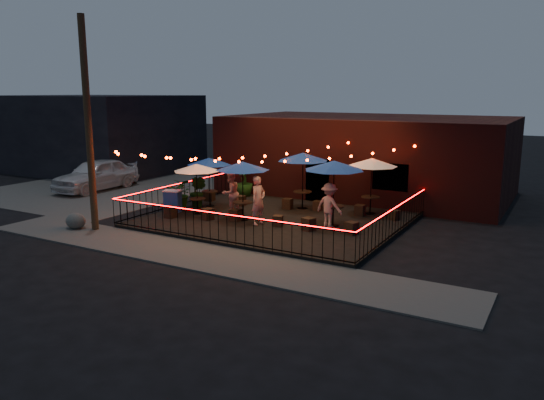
{
  "coord_description": "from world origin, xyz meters",
  "views": [
    {
      "loc": [
        10.38,
        -16.4,
        5.28
      ],
      "look_at": [
        0.05,
        1.62,
        1.0
      ],
      "focal_mm": 35.0,
      "sensor_mm": 36.0,
      "label": 1
    }
  ],
  "objects_px": {
    "cafe_table_0": "(196,168)",
    "cafe_table_2": "(243,167)",
    "cafe_table_4": "(334,166)",
    "cooler": "(173,201)",
    "utility_pole": "(88,126)",
    "cafe_table_5": "(372,163)",
    "cafe_table_3": "(303,158)",
    "cafe_table_1": "(209,162)",
    "boulder": "(76,221)"
  },
  "relations": [
    {
      "from": "cafe_table_0",
      "to": "cafe_table_2",
      "type": "height_order",
      "value": "cafe_table_2"
    },
    {
      "from": "cafe_table_4",
      "to": "cooler",
      "type": "xyz_separation_m",
      "value": [
        -7.01,
        -1.18,
        -1.85
      ]
    },
    {
      "from": "utility_pole",
      "to": "cafe_table_4",
      "type": "relative_size",
      "value": 3.14
    },
    {
      "from": "utility_pole",
      "to": "cafe_table_0",
      "type": "distance_m",
      "value": 4.67
    },
    {
      "from": "utility_pole",
      "to": "cafe_table_5",
      "type": "relative_size",
      "value": 2.8
    },
    {
      "from": "utility_pole",
      "to": "cafe_table_0",
      "type": "relative_size",
      "value": 3.15
    },
    {
      "from": "cafe_table_3",
      "to": "cooler",
      "type": "relative_size",
      "value": 2.64
    },
    {
      "from": "cafe_table_1",
      "to": "cafe_table_5",
      "type": "xyz_separation_m",
      "value": [
        6.86,
        2.14,
        0.16
      ]
    },
    {
      "from": "cafe_table_2",
      "to": "cafe_table_3",
      "type": "relative_size",
      "value": 1.0
    },
    {
      "from": "cafe_table_1",
      "to": "boulder",
      "type": "bearing_deg",
      "value": -113.2
    },
    {
      "from": "cafe_table_3",
      "to": "cafe_table_4",
      "type": "relative_size",
      "value": 0.98
    },
    {
      "from": "cafe_table_1",
      "to": "cafe_table_2",
      "type": "relative_size",
      "value": 1.0
    },
    {
      "from": "utility_pole",
      "to": "cafe_table_5",
      "type": "xyz_separation_m",
      "value": [
        8.46,
        7.4,
        -1.68
      ]
    },
    {
      "from": "cafe_table_0",
      "to": "cafe_table_3",
      "type": "xyz_separation_m",
      "value": [
        3.4,
        3.17,
        0.32
      ]
    },
    {
      "from": "cafe_table_5",
      "to": "boulder",
      "type": "bearing_deg",
      "value": -140.28
    },
    {
      "from": "utility_pole",
      "to": "cooler",
      "type": "xyz_separation_m",
      "value": [
        0.9,
        3.52,
        -3.37
      ]
    },
    {
      "from": "cafe_table_2",
      "to": "boulder",
      "type": "bearing_deg",
      "value": -141.81
    },
    {
      "from": "cafe_table_3",
      "to": "boulder",
      "type": "bearing_deg",
      "value": -131.14
    },
    {
      "from": "cafe_table_0",
      "to": "cafe_table_5",
      "type": "bearing_deg",
      "value": 29.95
    },
    {
      "from": "cafe_table_2",
      "to": "cafe_table_3",
      "type": "height_order",
      "value": "cafe_table_3"
    },
    {
      "from": "cafe_table_0",
      "to": "cafe_table_3",
      "type": "distance_m",
      "value": 4.66
    },
    {
      "from": "cafe_table_3",
      "to": "cafe_table_4",
      "type": "distance_m",
      "value": 3.27
    },
    {
      "from": "cafe_table_2",
      "to": "cooler",
      "type": "height_order",
      "value": "cafe_table_2"
    },
    {
      "from": "utility_pole",
      "to": "cafe_table_2",
      "type": "height_order",
      "value": "utility_pole"
    },
    {
      "from": "cafe_table_5",
      "to": "boulder",
      "type": "xyz_separation_m",
      "value": [
        -9.23,
        -7.67,
        -1.99
      ]
    },
    {
      "from": "cafe_table_3",
      "to": "cafe_table_4",
      "type": "xyz_separation_m",
      "value": [
        2.42,
        -2.2,
        0.05
      ]
    },
    {
      "from": "utility_pole",
      "to": "cafe_table_3",
      "type": "bearing_deg",
      "value": 51.48
    },
    {
      "from": "utility_pole",
      "to": "boulder",
      "type": "xyz_separation_m",
      "value": [
        -0.77,
        -0.27,
        -3.67
      ]
    },
    {
      "from": "cafe_table_2",
      "to": "cooler",
      "type": "bearing_deg",
      "value": -175.86
    },
    {
      "from": "boulder",
      "to": "cafe_table_3",
      "type": "bearing_deg",
      "value": 48.86
    },
    {
      "from": "utility_pole",
      "to": "cafe_table_3",
      "type": "height_order",
      "value": "utility_pole"
    },
    {
      "from": "utility_pole",
      "to": "cafe_table_1",
      "type": "distance_m",
      "value": 5.8
    },
    {
      "from": "cafe_table_3",
      "to": "cafe_table_0",
      "type": "bearing_deg",
      "value": -137.07
    },
    {
      "from": "cafe_table_4",
      "to": "boulder",
      "type": "height_order",
      "value": "cafe_table_4"
    },
    {
      "from": "utility_pole",
      "to": "cafe_table_5",
      "type": "distance_m",
      "value": 11.36
    },
    {
      "from": "cafe_table_1",
      "to": "cafe_table_5",
      "type": "bearing_deg",
      "value": 17.3
    },
    {
      "from": "cafe_table_3",
      "to": "cooler",
      "type": "distance_m",
      "value": 5.97
    },
    {
      "from": "cafe_table_1",
      "to": "cooler",
      "type": "bearing_deg",
      "value": -111.84
    },
    {
      "from": "cafe_table_0",
      "to": "cafe_table_3",
      "type": "height_order",
      "value": "cafe_table_3"
    },
    {
      "from": "cafe_table_0",
      "to": "boulder",
      "type": "relative_size",
      "value": 2.98
    },
    {
      "from": "utility_pole",
      "to": "cooler",
      "type": "bearing_deg",
      "value": 75.65
    },
    {
      "from": "cafe_table_4",
      "to": "cafe_table_2",
      "type": "bearing_deg",
      "value": -165.31
    },
    {
      "from": "utility_pole",
      "to": "cafe_table_0",
      "type": "bearing_deg",
      "value": 60.81
    },
    {
      "from": "cafe_table_3",
      "to": "boulder",
      "type": "xyz_separation_m",
      "value": [
        -6.26,
        -7.16,
        -2.09
      ]
    },
    {
      "from": "cafe_table_0",
      "to": "cafe_table_1",
      "type": "bearing_deg",
      "value": 107.36
    },
    {
      "from": "cafe_table_2",
      "to": "cafe_table_5",
      "type": "relative_size",
      "value": 0.87
    },
    {
      "from": "utility_pole",
      "to": "cafe_table_0",
      "type": "height_order",
      "value": "utility_pole"
    },
    {
      "from": "boulder",
      "to": "cafe_table_5",
      "type": "bearing_deg",
      "value": 39.72
    },
    {
      "from": "cafe_table_5",
      "to": "boulder",
      "type": "relative_size",
      "value": 3.36
    },
    {
      "from": "cafe_table_5",
      "to": "cafe_table_3",
      "type": "bearing_deg",
      "value": -170.32
    }
  ]
}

